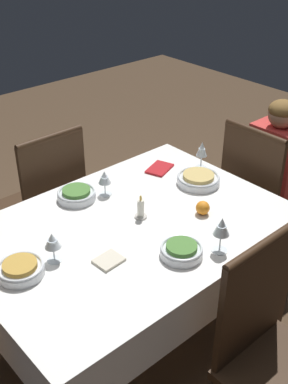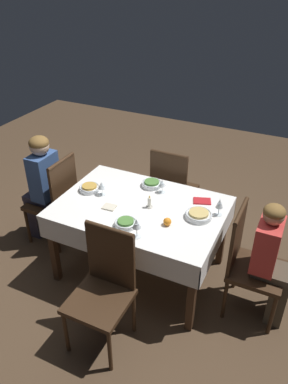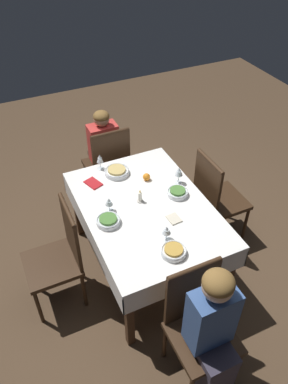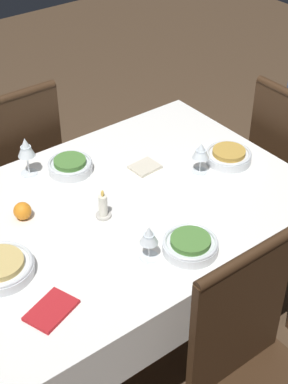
{
  "view_description": "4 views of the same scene",
  "coord_description": "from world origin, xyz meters",
  "px_view_note": "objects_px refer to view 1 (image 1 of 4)",
  "views": [
    {
      "loc": [
        -1.16,
        -1.41,
        2.05
      ],
      "look_at": [
        0.05,
        -0.04,
        0.94
      ],
      "focal_mm": 45.0,
      "sensor_mm": 36.0,
      "label": 1
    },
    {
      "loc": [
        1.22,
        -2.46,
        2.6
      ],
      "look_at": [
        0.05,
        -0.02,
        0.93
      ],
      "focal_mm": 35.0,
      "sensor_mm": 36.0,
      "label": 2
    },
    {
      "loc": [
        -2.09,
        0.98,
        2.9
      ],
      "look_at": [
        0.01,
        0.01,
        0.92
      ],
      "focal_mm": 35.0,
      "sensor_mm": 36.0,
      "label": 3
    },
    {
      "loc": [
        0.99,
        1.46,
        2.15
      ],
      "look_at": [
        -0.06,
        0.08,
        0.84
      ],
      "focal_mm": 55.0,
      "sensor_mm": 36.0,
      "label": 4
    }
  ],
  "objects_px": {
    "dining_table": "(130,240)",
    "wine_glass_west": "(52,241)",
    "person_child_red": "(278,175)",
    "bowl_west": "(20,269)",
    "bowl_south": "(182,250)",
    "napkin_spare_side": "(109,260)",
    "chair_north": "(47,199)",
    "bowl_east": "(198,179)",
    "candle_centerpiece": "(141,210)",
    "bowl_north": "(77,194)",
    "chair_east": "(259,194)",
    "chair_south": "(272,350)",
    "wine_glass_east": "(202,150)",
    "orange_fruit": "(203,208)",
    "wine_glass_south": "(222,228)",
    "napkin_red_folded": "(160,169)",
    "wine_glass_north": "(105,178)"
  },
  "relations": [
    {
      "from": "chair_east",
      "to": "orange_fruit",
      "type": "height_order",
      "value": "chair_east"
    },
    {
      "from": "person_child_red",
      "to": "bowl_north",
      "type": "distance_m",
      "value": 1.29
    },
    {
      "from": "wine_glass_south",
      "to": "orange_fruit",
      "type": "bearing_deg",
      "value": 57.22
    },
    {
      "from": "bowl_north",
      "to": "napkin_red_folded",
      "type": "distance_m",
      "value": 0.53
    },
    {
      "from": "bowl_west",
      "to": "wine_glass_south",
      "type": "bearing_deg",
      "value": -31.06
    },
    {
      "from": "chair_south",
      "to": "wine_glass_north",
      "type": "height_order",
      "value": "chair_south"
    },
    {
      "from": "person_child_red",
      "to": "wine_glass_south",
      "type": "xyz_separation_m",
      "value": [
        -1.0,
        -0.38,
        0.28
      ]
    },
    {
      "from": "bowl_west",
      "to": "bowl_north",
      "type": "xyz_separation_m",
      "value": [
        0.5,
        0.32,
        -0.0
      ]
    },
    {
      "from": "bowl_south",
      "to": "napkin_red_folded",
      "type": "distance_m",
      "value": 0.76
    },
    {
      "from": "wine_glass_east",
      "to": "orange_fruit",
      "type": "relative_size",
      "value": 2.38
    },
    {
      "from": "bowl_south",
      "to": "wine_glass_south",
      "type": "bearing_deg",
      "value": -30.63
    },
    {
      "from": "person_child_red",
      "to": "bowl_west",
      "type": "distance_m",
      "value": 1.72
    },
    {
      "from": "dining_table",
      "to": "orange_fruit",
      "type": "xyz_separation_m",
      "value": [
        0.32,
        -0.16,
        0.12
      ]
    },
    {
      "from": "bowl_east",
      "to": "napkin_red_folded",
      "type": "distance_m",
      "value": 0.25
    },
    {
      "from": "dining_table",
      "to": "wine_glass_east",
      "type": "distance_m",
      "value": 0.71
    },
    {
      "from": "person_child_red",
      "to": "napkin_spare_side",
      "type": "distance_m",
      "value": 1.41
    },
    {
      "from": "chair_south",
      "to": "chair_north",
      "type": "bearing_deg",
      "value": 92.68
    },
    {
      "from": "chair_east",
      "to": "wine_glass_west",
      "type": "relative_size",
      "value": 7.25
    },
    {
      "from": "person_child_red",
      "to": "bowl_north",
      "type": "xyz_separation_m",
      "value": [
        -1.22,
        0.38,
        0.18
      ]
    },
    {
      "from": "bowl_south",
      "to": "wine_glass_west",
      "type": "bearing_deg",
      "value": 141.92
    },
    {
      "from": "wine_glass_south",
      "to": "person_child_red",
      "type": "bearing_deg",
      "value": 20.61
    },
    {
      "from": "chair_north",
      "to": "napkin_red_folded",
      "type": "height_order",
      "value": "chair_north"
    },
    {
      "from": "chair_north",
      "to": "wine_glass_west",
      "type": "height_order",
      "value": "chair_north"
    },
    {
      "from": "dining_table",
      "to": "wine_glass_west",
      "type": "relative_size",
      "value": 10.67
    },
    {
      "from": "bowl_east",
      "to": "candle_centerpiece",
      "type": "height_order",
      "value": "candle_centerpiece"
    },
    {
      "from": "bowl_west",
      "to": "napkin_spare_side",
      "type": "height_order",
      "value": "bowl_west"
    },
    {
      "from": "napkin_red_folded",
      "to": "wine_glass_west",
      "type": "bearing_deg",
      "value": -161.68
    },
    {
      "from": "wine_glass_east",
      "to": "bowl_north",
      "type": "xyz_separation_m",
      "value": [
        -0.71,
        0.19,
        -0.08
      ]
    },
    {
      "from": "wine_glass_north",
      "to": "bowl_east",
      "type": "bearing_deg",
      "value": -28.63
    },
    {
      "from": "bowl_north",
      "to": "wine_glass_south",
      "type": "height_order",
      "value": "wine_glass_south"
    },
    {
      "from": "chair_north",
      "to": "napkin_spare_side",
      "type": "distance_m",
      "value": 0.97
    },
    {
      "from": "napkin_red_folded",
      "to": "chair_north",
      "type": "bearing_deg",
      "value": 135.03
    },
    {
      "from": "dining_table",
      "to": "bowl_east",
      "type": "bearing_deg",
      "value": 6.2
    },
    {
      "from": "orange_fruit",
      "to": "person_child_red",
      "type": "bearing_deg",
      "value": 8.98
    },
    {
      "from": "chair_south",
      "to": "bowl_south",
      "type": "xyz_separation_m",
      "value": [
        -0.05,
        0.46,
        0.25
      ]
    },
    {
      "from": "bowl_west",
      "to": "napkin_spare_side",
      "type": "xyz_separation_m",
      "value": [
        0.31,
        -0.17,
        -0.02
      ]
    },
    {
      "from": "dining_table",
      "to": "chair_north",
      "type": "height_order",
      "value": "chair_north"
    },
    {
      "from": "chair_north",
      "to": "napkin_red_folded",
      "type": "relative_size",
      "value": 5.47
    },
    {
      "from": "wine_glass_east",
      "to": "wine_glass_west",
      "type": "bearing_deg",
      "value": -171.93
    },
    {
      "from": "bowl_south",
      "to": "napkin_spare_side",
      "type": "bearing_deg",
      "value": 145.96
    },
    {
      "from": "wine_glass_south",
      "to": "bowl_south",
      "type": "bearing_deg",
      "value": 149.37
    },
    {
      "from": "dining_table",
      "to": "chair_east",
      "type": "relative_size",
      "value": 1.47
    },
    {
      "from": "chair_north",
      "to": "napkin_red_folded",
      "type": "bearing_deg",
      "value": 135.03
    },
    {
      "from": "chair_north",
      "to": "wine_glass_west",
      "type": "xyz_separation_m",
      "value": [
        -0.4,
        -0.76,
        0.32
      ]
    },
    {
      "from": "chair_south",
      "to": "wine_glass_east",
      "type": "relative_size",
      "value": 6.25
    },
    {
      "from": "chair_south",
      "to": "orange_fruit",
      "type": "bearing_deg",
      "value": 68.13
    },
    {
      "from": "chair_north",
      "to": "wine_glass_west",
      "type": "bearing_deg",
      "value": 62.14
    },
    {
      "from": "bowl_east",
      "to": "wine_glass_north",
      "type": "distance_m",
      "value": 0.5
    },
    {
      "from": "chair_north",
      "to": "person_child_red",
      "type": "relative_size",
      "value": 0.91
    },
    {
      "from": "chair_east",
      "to": "chair_south",
      "type": "relative_size",
      "value": 1.0
    }
  ]
}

